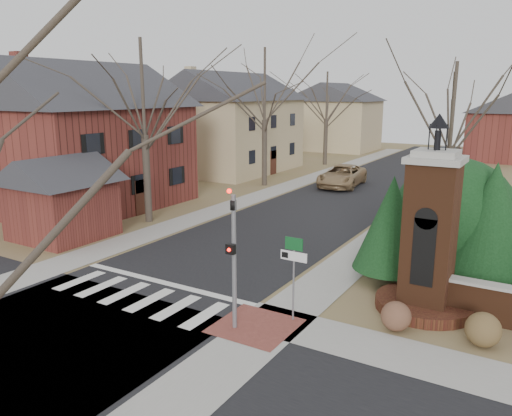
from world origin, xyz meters
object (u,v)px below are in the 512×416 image
Objects in this scene: brick_gate_monument at (429,248)px; distant_car at (451,154)px; sign_post at (294,262)px; pickup_truck at (342,176)px; traffic_signal_pole at (234,248)px.

distant_car is at bearing 98.90° from brick_gate_monument.
brick_gate_monument reaches higher than sign_post.
pickup_truck is (-7.25, 22.70, -1.13)m from sign_post.
sign_post reaches higher than distant_car.
distant_car is at bearing 70.34° from pickup_truck.
sign_post reaches higher than pickup_truck.
distant_car is (4.66, 18.62, -0.01)m from pickup_truck.
brick_gate_monument is at bearing 107.66° from distant_car.
pickup_truck is at bearing 107.71° from sign_post.
traffic_signal_pole is at bearing -132.43° from sign_post.
traffic_signal_pole is at bearing 100.51° from distant_car.
pickup_truck is 1.19× the size of distant_car.
pickup_truck reaches higher than distant_car.
brick_gate_monument is (4.70, 4.42, -0.42)m from traffic_signal_pole.
sign_post is 4.55m from brick_gate_monument.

